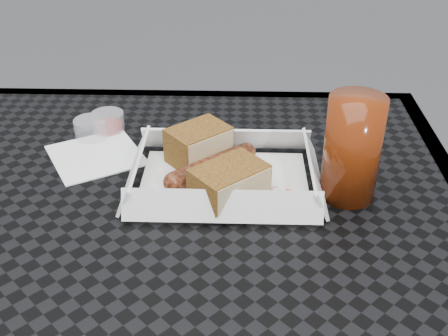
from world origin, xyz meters
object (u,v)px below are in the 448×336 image
Objects in this scene: patio_table at (160,276)px; food_tray at (224,182)px; drink_glass at (352,148)px; bratwurst at (211,167)px.

food_tray is (0.08, 0.10, 0.08)m from patio_table.
drink_glass reaches higher than patio_table.
food_tray is at bearing 52.08° from patio_table.
patio_table is 6.65× the size of bratwurst.
patio_table is 5.86× the size of drink_glass.
food_tray is 1.61× the size of drink_glass.
patio_table is at bearing -127.92° from food_tray.
bratwurst reaches higher than food_tray.
drink_glass is at bearing 18.46° from patio_table.
patio_table is 0.15m from food_tray.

